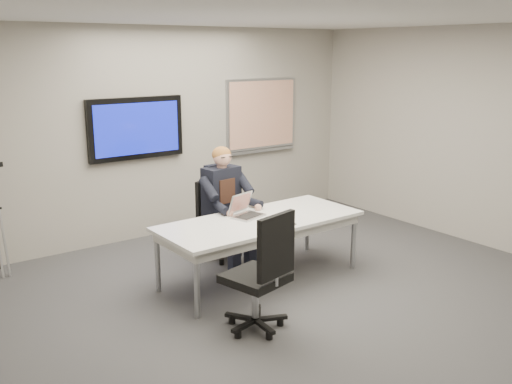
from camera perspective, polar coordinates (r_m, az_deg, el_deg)
floor at (r=5.87m, az=5.89°, el=-11.17°), size 6.00×6.00×0.02m
ceiling at (r=5.32m, az=6.68°, el=17.28°), size 6.00×6.00×0.02m
wall_back at (r=7.86m, az=-8.70°, el=5.92°), size 6.00×0.02×2.80m
wall_right at (r=7.74m, az=22.97°, el=4.84°), size 0.02×6.00×2.80m
conference_table at (r=6.24m, az=0.44°, el=-3.42°), size 2.28×0.98×0.70m
tv_display at (r=7.58m, az=-11.90°, el=6.25°), size 1.30×0.09×0.80m
whiteboard at (r=8.64m, az=0.58°, el=7.68°), size 1.25×0.08×1.10m
office_chair_far at (r=6.98m, az=-3.83°, el=-4.24°), size 0.61×0.61×0.97m
office_chair_near at (r=5.22m, az=0.35°, el=-10.15°), size 0.65×0.65×1.13m
seated_person at (r=6.71m, az=-2.61°, el=-2.65°), size 0.46×0.78×1.40m
laptop at (r=6.32m, az=-1.10°, el=-1.85°), size 0.40×0.41×0.24m
name_tent at (r=6.03m, az=2.52°, el=-2.73°), size 0.27×0.09×0.11m
pen at (r=6.08m, az=3.51°, el=-3.06°), size 0.02×0.16×0.01m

